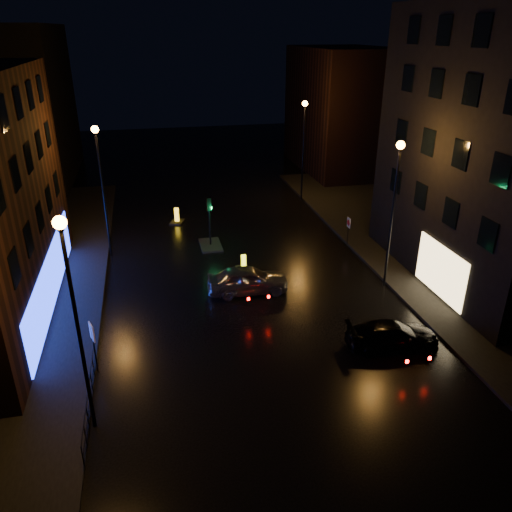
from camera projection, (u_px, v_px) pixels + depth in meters
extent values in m
plane|color=black|center=(281.00, 366.00, 22.04)|extent=(120.00, 120.00, 0.00)
cube|color=black|center=(459.00, 260.00, 31.90)|extent=(12.00, 44.00, 0.15)
cube|color=black|center=(21.00, 105.00, 47.00)|extent=(8.00, 16.00, 14.00)
cube|color=black|center=(341.00, 110.00, 50.94)|extent=(8.00, 14.00, 12.00)
cylinder|color=black|center=(79.00, 336.00, 17.05)|extent=(0.14, 0.14, 8.00)
cylinder|color=black|center=(60.00, 227.00, 15.39)|extent=(0.20, 0.20, 0.25)
sphere|color=orange|center=(60.00, 223.00, 15.32)|extent=(0.44, 0.44, 0.44)
cylinder|color=black|center=(104.00, 197.00, 31.25)|extent=(0.14, 0.14, 8.00)
cylinder|color=black|center=(95.00, 132.00, 29.59)|extent=(0.20, 0.20, 0.25)
sphere|color=orange|center=(95.00, 129.00, 29.52)|extent=(0.44, 0.44, 0.44)
cylinder|color=black|center=(391.00, 221.00, 27.26)|extent=(0.14, 0.14, 8.00)
cylinder|color=black|center=(400.00, 148.00, 25.60)|extent=(0.20, 0.20, 0.25)
sphere|color=orange|center=(401.00, 145.00, 25.54)|extent=(0.44, 0.44, 0.44)
cylinder|color=black|center=(303.00, 155.00, 41.46)|extent=(0.14, 0.14, 8.00)
cylinder|color=black|center=(305.00, 105.00, 39.80)|extent=(0.20, 0.20, 0.25)
sphere|color=orange|center=(305.00, 104.00, 39.74)|extent=(0.44, 0.44, 0.44)
cube|color=black|center=(211.00, 245.00, 34.20)|extent=(1.40, 2.40, 0.12)
cylinder|color=black|center=(210.00, 227.00, 33.64)|extent=(0.12, 0.12, 2.80)
cube|color=black|center=(209.00, 204.00, 32.98)|extent=(0.28, 0.22, 0.90)
cylinder|color=#0CFF59|center=(211.00, 208.00, 33.12)|extent=(0.05, 0.18, 0.18)
cylinder|color=black|center=(88.00, 389.00, 19.15)|extent=(0.05, 6.00, 0.05)
cylinder|color=black|center=(90.00, 399.00, 19.35)|extent=(0.04, 6.00, 0.04)
cylinder|color=black|center=(83.00, 458.00, 16.68)|extent=(0.04, 0.04, 1.00)
cylinder|color=black|center=(90.00, 399.00, 19.35)|extent=(0.04, 0.04, 1.00)
cylinder|color=black|center=(95.00, 354.00, 22.01)|extent=(0.04, 0.04, 1.00)
imported|color=#ABAEB2|center=(248.00, 280.00, 27.92)|extent=(4.62, 2.03, 1.55)
imported|color=black|center=(393.00, 335.00, 23.12)|extent=(4.48, 2.19, 1.26)
cube|color=black|center=(244.00, 269.00, 30.77)|extent=(0.88, 1.23, 0.10)
cube|color=#FEFF19|center=(244.00, 262.00, 30.57)|extent=(0.29, 0.20, 0.97)
cube|color=black|center=(244.00, 262.00, 30.57)|extent=(0.29, 0.05, 0.58)
cube|color=black|center=(177.00, 222.00, 38.35)|extent=(1.29, 1.56, 0.11)
cube|color=yellow|center=(177.00, 215.00, 38.12)|extent=(0.36, 0.30, 1.11)
cube|color=black|center=(177.00, 215.00, 38.12)|extent=(0.32, 0.14, 0.67)
cylinder|color=black|center=(94.00, 349.00, 21.25)|extent=(0.06, 0.06, 2.31)
cube|color=white|center=(92.00, 332.00, 20.90)|extent=(0.25, 0.56, 0.79)
cylinder|color=#B20C0C|center=(93.00, 332.00, 20.92)|extent=(0.18, 0.44, 0.46)
cylinder|color=black|center=(348.00, 233.00, 33.74)|extent=(0.05, 0.05, 2.00)
cube|color=silver|center=(349.00, 223.00, 33.43)|extent=(0.05, 0.50, 0.68)
cylinder|color=#B20C0C|center=(348.00, 223.00, 33.43)|extent=(0.02, 0.40, 0.40)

